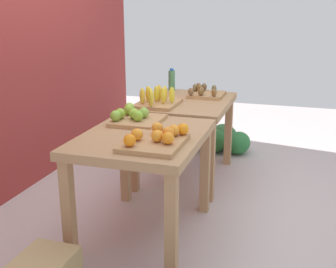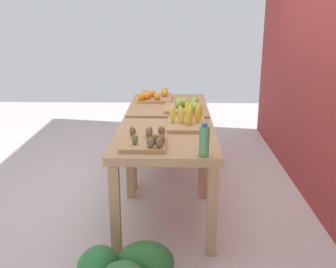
{
  "view_description": "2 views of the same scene",
  "coord_description": "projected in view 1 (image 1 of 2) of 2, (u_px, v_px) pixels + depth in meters",
  "views": [
    {
      "loc": [
        -3.11,
        -0.97,
        1.57
      ],
      "look_at": [
        0.09,
        0.03,
        0.56
      ],
      "focal_mm": 44.66,
      "sensor_mm": 36.0,
      "label": 1
    },
    {
      "loc": [
        3.51,
        0.09,
        1.67
      ],
      "look_at": [
        0.04,
        0.01,
        0.6
      ],
      "focal_mm": 42.39,
      "sensor_mm": 36.0,
      "label": 2
    }
  ],
  "objects": [
    {
      "name": "ground_plane",
      "position": [
        168.0,
        200.0,
        3.57
      ],
      "size": [
        8.0,
        8.0,
        0.0
      ],
      "primitive_type": "plane",
      "color": "#BDAEAC"
    },
    {
      "name": "water_bottle",
      "position": [
        172.0,
        80.0,
        4.33
      ],
      "size": [
        0.07,
        0.07,
        0.23
      ],
      "color": "#4C8C59",
      "rests_on": "display_table_right"
    },
    {
      "name": "watermelon_pile",
      "position": [
        223.0,
        139.0,
        4.77
      ],
      "size": [
        0.59,
        0.66,
        0.28
      ],
      "color": "#306A36",
      "rests_on": "ground_plane"
    },
    {
      "name": "apple_bin",
      "position": [
        134.0,
        117.0,
        3.12
      ],
      "size": [
        0.4,
        0.35,
        0.11
      ],
      "color": "tan",
      "rests_on": "display_table_left"
    },
    {
      "name": "back_wall",
      "position": [
        15.0,
        17.0,
        3.52
      ],
      "size": [
        4.4,
        0.12,
        3.0
      ],
      "primitive_type": "cube",
      "color": "maroon",
      "rests_on": "ground_plane"
    },
    {
      "name": "banana_crate",
      "position": [
        158.0,
        100.0,
        3.65
      ],
      "size": [
        0.44,
        0.32,
        0.17
      ],
      "color": "tan",
      "rests_on": "display_table_right"
    },
    {
      "name": "display_table_left",
      "position": [
        144.0,
        149.0,
        2.88
      ],
      "size": [
        1.04,
        0.8,
        0.75
      ],
      "color": "tan",
      "rests_on": "ground_plane"
    },
    {
      "name": "display_table_right",
      "position": [
        185.0,
        112.0,
        3.9
      ],
      "size": [
        1.04,
        0.8,
        0.75
      ],
      "color": "tan",
      "rests_on": "ground_plane"
    },
    {
      "name": "orange_bin",
      "position": [
        156.0,
        139.0,
        2.61
      ],
      "size": [
        0.44,
        0.36,
        0.11
      ],
      "color": "tan",
      "rests_on": "display_table_left"
    },
    {
      "name": "kiwi_bin",
      "position": [
        205.0,
        93.0,
        4.05
      ],
      "size": [
        0.36,
        0.32,
        0.1
      ],
      "color": "tan",
      "rests_on": "display_table_right"
    }
  ]
}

